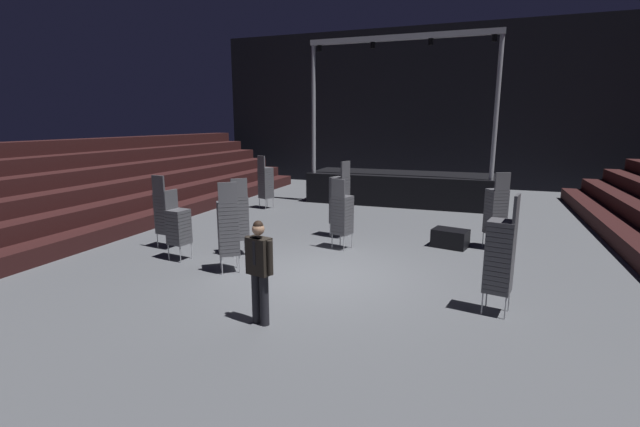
# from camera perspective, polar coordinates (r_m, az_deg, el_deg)

# --- Properties ---
(ground_plane) EXTENTS (22.00, 30.00, 0.10)m
(ground_plane) POSITION_cam_1_polar(r_m,az_deg,el_deg) (9.74, 0.65, -8.36)
(ground_plane) COLOR #515459
(arena_end_wall) EXTENTS (22.00, 0.30, 8.00)m
(arena_end_wall) POSITION_cam_1_polar(r_m,az_deg,el_deg) (23.83, 13.00, 13.20)
(arena_end_wall) COLOR black
(arena_end_wall) RESTS_ON ground_plane
(bleacher_bank_left) EXTENTS (4.50, 24.00, 2.70)m
(bleacher_bank_left) POSITION_cam_1_polar(r_m,az_deg,el_deg) (15.32, -30.54, 2.84)
(bleacher_bank_left) COLOR black
(bleacher_bank_left) RESTS_ON ground_plane
(stage_riser) EXTENTS (7.41, 2.62, 6.45)m
(stage_riser) POSITION_cam_1_polar(r_m,az_deg,el_deg) (18.56, 10.40, 3.61)
(stage_riser) COLOR black
(stage_riser) RESTS_ON ground_plane
(man_with_tie) EXTENTS (0.57, 0.32, 1.77)m
(man_with_tie) POSITION_cam_1_polar(r_m,az_deg,el_deg) (7.27, -7.91, -6.81)
(man_with_tie) COLOR black
(man_with_tie) RESTS_ON ground_plane
(chair_stack_front_left) EXTENTS (0.55, 0.55, 2.22)m
(chair_stack_front_left) POSITION_cam_1_polar(r_m,az_deg,el_deg) (12.70, 2.57, 1.84)
(chair_stack_front_left) COLOR #B2B5BA
(chair_stack_front_left) RESTS_ON ground_plane
(chair_stack_front_right) EXTENTS (0.52, 0.52, 2.14)m
(chair_stack_front_right) POSITION_cam_1_polar(r_m,az_deg,el_deg) (8.18, 22.36, -4.99)
(chair_stack_front_right) COLOR #B2B5BA
(chair_stack_front_right) RESTS_ON ground_plane
(chair_stack_mid_left) EXTENTS (0.49, 0.49, 1.71)m
(chair_stack_mid_left) POSITION_cam_1_polar(r_m,az_deg,el_deg) (11.14, -17.94, -1.47)
(chair_stack_mid_left) COLOR #B2B5BA
(chair_stack_mid_left) RESTS_ON ground_plane
(chair_stack_mid_right) EXTENTS (0.55, 0.55, 1.88)m
(chair_stack_mid_right) POSITION_cam_1_polar(r_m,az_deg,el_deg) (11.53, 2.89, -0.03)
(chair_stack_mid_right) COLOR #B2B5BA
(chair_stack_mid_right) RESTS_ON ground_plane
(chair_stack_mid_centre) EXTENTS (0.49, 0.49, 1.96)m
(chair_stack_mid_centre) POSITION_cam_1_polar(r_m,az_deg,el_deg) (12.28, -19.38, 0.23)
(chair_stack_mid_centre) COLOR #B2B5BA
(chair_stack_mid_centre) RESTS_ON ground_plane
(chair_stack_rear_left) EXTENTS (0.58, 0.58, 2.05)m
(chair_stack_rear_left) POSITION_cam_1_polar(r_m,az_deg,el_deg) (17.11, -7.08, 4.07)
(chair_stack_rear_left) COLOR #B2B5BA
(chair_stack_rear_left) RESTS_ON ground_plane
(chair_stack_rear_right) EXTENTS (0.62, 0.62, 1.96)m
(chair_stack_rear_right) POSITION_cam_1_polar(r_m,az_deg,el_deg) (11.17, -10.58, -0.39)
(chair_stack_rear_right) COLOR #B2B5BA
(chair_stack_rear_right) RESTS_ON ground_plane
(chair_stack_rear_centre) EXTENTS (0.62, 0.62, 2.05)m
(chair_stack_rear_centre) POSITION_cam_1_polar(r_m,az_deg,el_deg) (9.93, -11.83, -1.73)
(chair_stack_rear_centre) COLOR #B2B5BA
(chair_stack_rear_centre) RESTS_ON ground_plane
(chair_stack_aisle_left) EXTENTS (0.60, 0.60, 2.05)m
(chair_stack_aisle_left) POSITION_cam_1_polar(r_m,az_deg,el_deg) (12.41, 21.88, 0.36)
(chair_stack_aisle_left) COLOR #B2B5BA
(chair_stack_aisle_left) RESTS_ON ground_plane
(equipment_road_case) EXTENTS (1.02, 0.80, 0.48)m
(equipment_road_case) POSITION_cam_1_polar(r_m,az_deg,el_deg) (12.32, 16.54, -3.09)
(equipment_road_case) COLOR black
(equipment_road_case) RESTS_ON ground_plane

